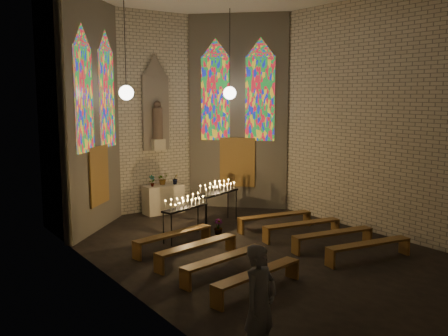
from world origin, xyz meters
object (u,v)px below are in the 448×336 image
(altar, at_px, (163,199))
(aisle_flower_pot, at_px, (218,227))
(votive_stand_left, at_px, (185,205))
(votive_stand_right, at_px, (218,190))
(visitor, at_px, (260,304))

(altar, height_order, aisle_flower_pot, altar)
(aisle_flower_pot, xyz_separation_m, votive_stand_left, (-1.03, 0.19, 0.77))
(votive_stand_right, distance_m, visitor, 8.49)
(votive_stand_left, relative_size, votive_stand_right, 0.91)
(aisle_flower_pot, bearing_deg, visitor, -119.26)
(altar, relative_size, votive_stand_right, 0.77)
(votive_stand_left, bearing_deg, visitor, -129.03)
(aisle_flower_pot, height_order, votive_stand_left, votive_stand_left)
(aisle_flower_pot, xyz_separation_m, visitor, (-3.53, -6.29, 0.71))
(votive_stand_left, xyz_separation_m, votive_stand_right, (1.73, 0.87, 0.11))
(votive_stand_left, distance_m, visitor, 6.95)
(votive_stand_left, bearing_deg, aisle_flower_pot, -28.44)
(votive_stand_left, bearing_deg, votive_stand_right, 8.72)
(votive_stand_left, height_order, votive_stand_right, votive_stand_right)
(altar, bearing_deg, votive_stand_right, -72.53)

